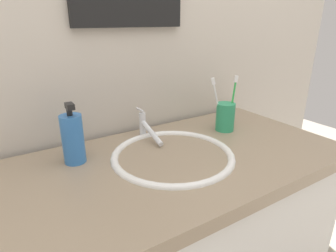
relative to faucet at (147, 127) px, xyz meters
name	(u,v)px	position (x,y,z in m)	size (l,w,h in m)	color
tiled_wall_back	(127,34)	(0.00, 0.13, 0.31)	(2.30, 0.04, 2.40)	beige
sink_basin	(173,165)	(0.00, -0.17, -0.07)	(0.39, 0.39, 0.10)	white
faucet	(147,127)	(0.00, 0.00, 0.00)	(0.02, 0.17, 0.10)	silver
toothbrush_cup	(225,117)	(0.29, -0.09, 0.01)	(0.07, 0.07, 0.11)	#2D9966
toothbrush_white	(217,101)	(0.26, -0.08, 0.08)	(0.06, 0.03, 0.20)	white
toothbrush_green	(233,99)	(0.31, -0.10, 0.08)	(0.03, 0.02, 0.20)	green
soap_dispenser	(73,138)	(-0.27, -0.05, 0.04)	(0.06, 0.06, 0.18)	#3372BF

